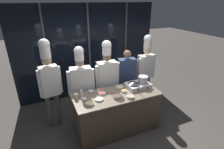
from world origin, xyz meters
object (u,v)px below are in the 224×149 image
at_px(prep_bowl_rice, 99,99).
at_px(prep_bowl_ginger, 90,104).
at_px(serving_spoon_slotted, 114,93).
at_px(person_guest, 127,75).
at_px(frying_pan, 134,83).
at_px(prep_bowl_onion, 91,92).
at_px(chef_sous, 81,81).
at_px(chef_pastry, 146,66).
at_px(prep_bowl_bean_sprouts, 84,99).
at_px(prep_bowl_mushrooms, 131,97).
at_px(prep_bowl_shrimp, 117,96).
at_px(prep_bowl_bell_pepper, 101,90).
at_px(squeeze_bottle_oil, 76,96).
at_px(chef_head, 49,77).
at_px(prep_bowl_chicken, 120,87).
at_px(prep_bowl_carrots, 124,91).
at_px(squeeze_bottle_clear, 81,93).
at_px(chef_line, 107,75).
at_px(prep_bowl_chili_flakes, 102,93).
at_px(stock_pot, 143,79).
at_px(portable_stove, 138,85).

xyz_separation_m(prep_bowl_rice, prep_bowl_ginger, (-0.22, -0.09, 0.01)).
distance_m(serving_spoon_slotted, person_guest, 0.84).
relative_size(frying_pan, prep_bowl_onion, 4.41).
distance_m(chef_sous, chef_pastry, 1.81).
bearing_deg(prep_bowl_rice, prep_bowl_bean_sprouts, 158.42).
xyz_separation_m(prep_bowl_mushrooms, prep_bowl_shrimp, (-0.25, 0.12, 0.00)).
distance_m(prep_bowl_bell_pepper, serving_spoon_slotted, 0.30).
bearing_deg(serving_spoon_slotted, person_guest, 42.42).
height_order(prep_bowl_bell_pepper, chef_pastry, chef_pastry).
distance_m(squeeze_bottle_oil, chef_head, 0.75).
xyz_separation_m(prep_bowl_chicken, prep_bowl_onion, (-0.66, 0.06, 0.00)).
bearing_deg(chef_sous, prep_bowl_rice, 111.97).
bearing_deg(prep_bowl_chicken, prep_bowl_carrots, -89.43).
bearing_deg(squeeze_bottle_clear, prep_bowl_bean_sprouts, -86.69).
bearing_deg(serving_spoon_slotted, squeeze_bottle_clear, 169.06).
distance_m(prep_bowl_chicken, prep_bowl_onion, 0.66).
distance_m(prep_bowl_carrots, chef_sous, 0.99).
height_order(squeeze_bottle_clear, chef_head, chef_head).
height_order(prep_bowl_bean_sprouts, chef_sous, chef_sous).
relative_size(prep_bowl_mushrooms, chef_line, 0.08).
height_order(prep_bowl_mushrooms, prep_bowl_bell_pepper, prep_bowl_bell_pepper).
xyz_separation_m(squeeze_bottle_oil, chef_line, (0.87, 0.47, 0.11)).
relative_size(prep_bowl_chicken, prep_bowl_shrimp, 0.98).
height_order(prep_bowl_shrimp, serving_spoon_slotted, prep_bowl_shrimp).
bearing_deg(prep_bowl_rice, frying_pan, 10.46).
height_order(prep_bowl_bean_sprouts, prep_bowl_shrimp, same).
bearing_deg(frying_pan, chef_head, 160.09).
bearing_deg(chef_pastry, serving_spoon_slotted, 19.63).
relative_size(prep_bowl_chicken, chef_head, 0.08).
relative_size(squeeze_bottle_oil, prep_bowl_chili_flakes, 1.24).
distance_m(prep_bowl_rice, prep_bowl_chili_flakes, 0.23).
relative_size(stock_pot, chef_pastry, 0.13).
xyz_separation_m(portable_stove, prep_bowl_shrimp, (-0.64, -0.23, -0.02)).
xyz_separation_m(serving_spoon_slotted, person_guest, (0.62, 0.56, 0.07)).
relative_size(prep_bowl_rice, prep_bowl_bell_pepper, 1.61).
distance_m(prep_bowl_bean_sprouts, prep_bowl_chili_flakes, 0.42).
bearing_deg(prep_bowl_shrimp, prep_bowl_carrots, 32.35).
relative_size(prep_bowl_onion, chef_line, 0.06).
xyz_separation_m(prep_bowl_bean_sprouts, prep_bowl_bell_pepper, (0.44, 0.24, 0.00)).
bearing_deg(prep_bowl_carrots, prep_bowl_shrimp, -147.65).
relative_size(prep_bowl_shrimp, prep_bowl_onion, 1.53).
bearing_deg(serving_spoon_slotted, prep_bowl_chili_flakes, 170.19).
bearing_deg(prep_bowl_mushrooms, stock_pot, 34.30).
xyz_separation_m(squeeze_bottle_oil, prep_bowl_mushrooms, (1.02, -0.40, -0.05)).
bearing_deg(prep_bowl_bean_sprouts, chef_line, 38.50).
bearing_deg(chef_sous, serving_spoon_slotted, 143.09).
distance_m(prep_bowl_mushrooms, prep_bowl_chili_flakes, 0.60).
height_order(squeeze_bottle_oil, prep_bowl_chicken, squeeze_bottle_oil).
bearing_deg(prep_bowl_chicken, chef_head, 161.13).
bearing_deg(serving_spoon_slotted, chef_line, 81.74).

